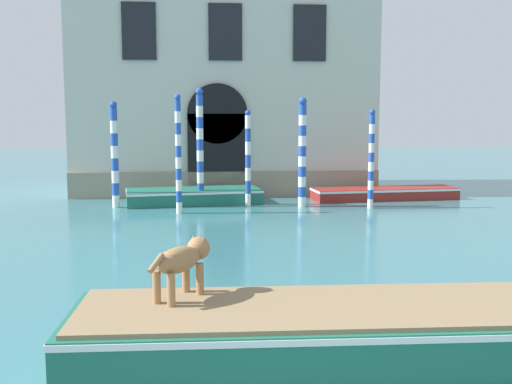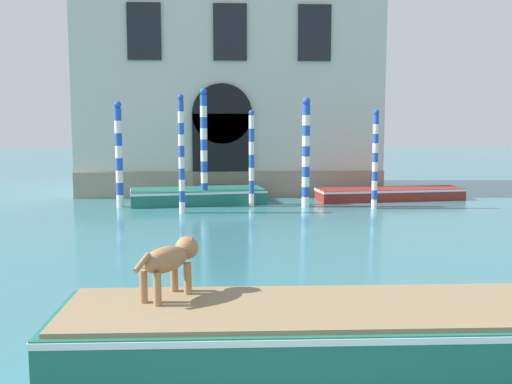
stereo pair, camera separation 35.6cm
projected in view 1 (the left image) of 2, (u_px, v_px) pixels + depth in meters
palazzo_left at (223, 31)px, 25.79m from camera, size 12.23×6.13×13.72m
boat_foreground at (333, 329)px, 7.86m from camera, size 6.93×2.18×0.71m
dog_on_deck at (182, 260)px, 8.09m from camera, size 0.81×1.02×0.80m
boat_moored_near_palazzo at (194, 196)px, 21.98m from camera, size 5.08×2.56×0.53m
boat_moored_far at (385, 193)px, 23.04m from camera, size 5.72×1.92×0.45m
mooring_pole_0 at (178, 154)px, 19.47m from camera, size 0.20×0.20×3.89m
mooring_pole_1 at (371, 159)px, 20.61m from camera, size 0.20×0.20×3.42m
mooring_pole_2 at (302, 152)px, 20.91m from camera, size 0.28×0.28×3.84m
mooring_pole_3 at (248, 158)px, 21.05m from camera, size 0.20×0.20×3.40m
mooring_pole_4 at (200, 146)px, 21.38m from camera, size 0.26×0.26×4.18m
mooring_pole_5 at (115, 154)px, 20.76m from camera, size 0.26×0.26×3.70m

